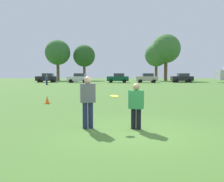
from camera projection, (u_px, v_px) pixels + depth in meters
The scene contains 15 objects.
ground_plane at pixel (136, 133), 7.18m from camera, with size 163.15×163.15×0.00m, color #47702D.
player_thrower at pixel (88, 99), 7.73m from camera, with size 0.52×0.39×1.68m.
player_defender at pixel (136, 104), 7.65m from camera, with size 0.51×0.39×1.46m.
frisbee at pixel (114, 96), 7.64m from camera, with size 0.27×0.27×0.07m.
traffic_cone at pixel (47, 100), 14.18m from camera, with size 0.32×0.32×0.48m.
parked_car_near_left at pixel (47, 78), 48.57m from camera, with size 4.29×2.39×1.82m.
parked_car_mid_left at pixel (78, 78), 46.89m from camera, with size 4.29×2.39×1.82m.
parked_car_center at pixel (118, 78), 46.80m from camera, with size 4.29×2.39×1.82m.
parked_car_mid_right at pixel (147, 78), 46.89m from camera, with size 4.29×2.39×1.82m.
parked_car_near_right at pixel (182, 78), 48.01m from camera, with size 4.29×2.39×1.82m.
bystander_sideline_watcher at pixel (47, 79), 37.80m from camera, with size 0.44×0.48×1.52m.
tree_west_maple at pixel (58, 53), 60.10m from camera, with size 6.26×6.26×10.17m.
tree_center_elm at pixel (84, 56), 61.64m from camera, with size 5.60×5.60×9.10m.
tree_east_birch at pixel (156, 55), 58.30m from camera, with size 5.56×5.56×9.04m.
tree_east_oak at pixel (166, 49), 57.74m from camera, with size 6.89×6.89×11.19m.
Camera 1 is at (-0.39, -7.09, 1.78)m, focal length 38.62 mm.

